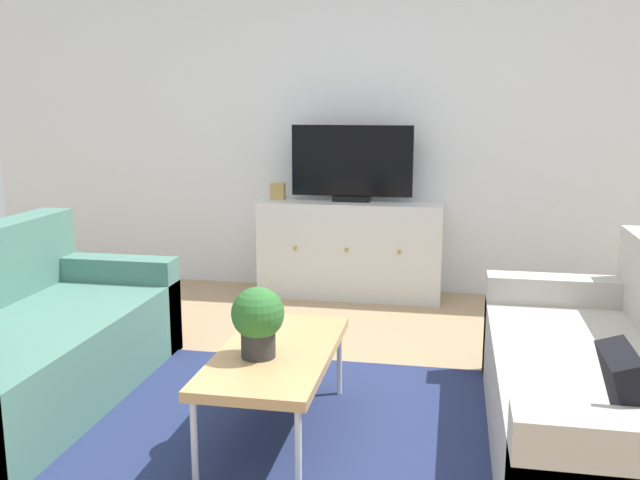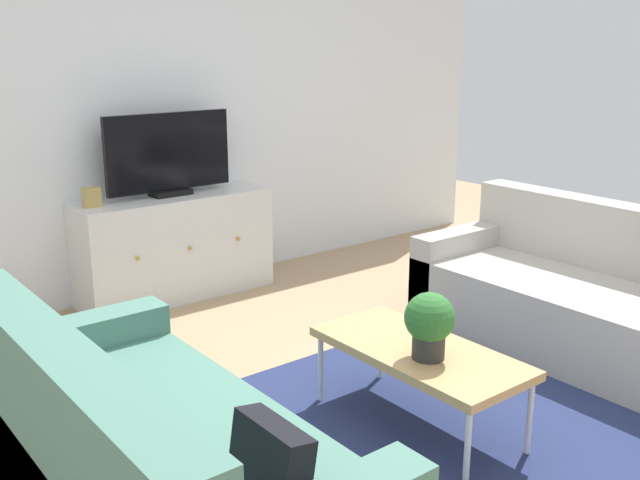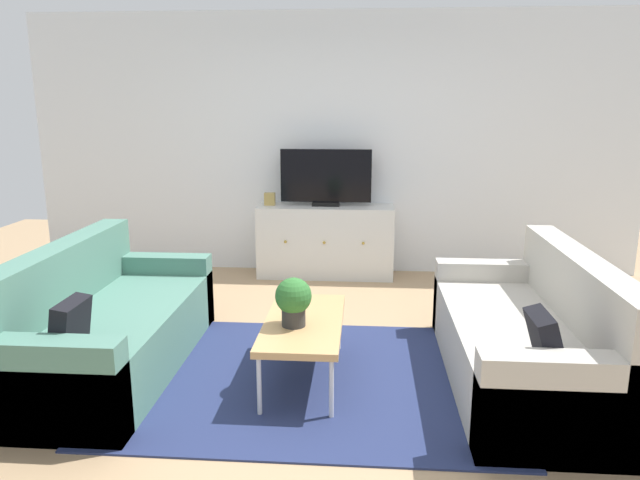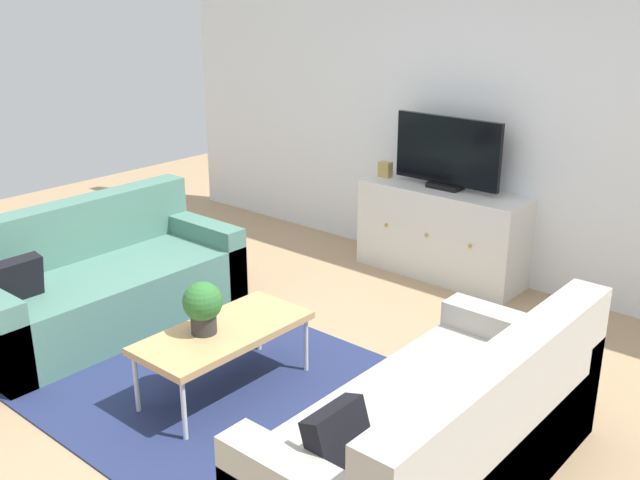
# 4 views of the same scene
# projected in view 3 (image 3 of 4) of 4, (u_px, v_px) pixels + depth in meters

# --- Properties ---
(ground_plane) EXTENTS (10.00, 10.00, 0.00)m
(ground_plane) POSITION_uv_depth(u_px,v_px,m) (313.00, 369.00, 4.03)
(ground_plane) COLOR tan
(wall_back) EXTENTS (6.40, 0.12, 2.70)m
(wall_back) POSITION_uv_depth(u_px,v_px,m) (333.00, 145.00, 6.20)
(wall_back) COLOR white
(wall_back) RESTS_ON ground_plane
(area_rug) EXTENTS (2.50, 1.90, 0.01)m
(area_rug) POSITION_uv_depth(u_px,v_px,m) (311.00, 378.00, 3.88)
(area_rug) COLOR navy
(area_rug) RESTS_ON ground_plane
(couch_left_side) EXTENTS (0.89, 1.93, 0.86)m
(couch_left_side) POSITION_uv_depth(u_px,v_px,m) (100.00, 330.00, 3.97)
(couch_left_side) COLOR #4C7A6B
(couch_left_side) RESTS_ON ground_plane
(couch_right_side) EXTENTS (0.89, 1.93, 0.86)m
(couch_right_side) POSITION_uv_depth(u_px,v_px,m) (535.00, 342.00, 3.76)
(couch_right_side) COLOR #B2ADA3
(couch_right_side) RESTS_ON ground_plane
(coffee_table) EXTENTS (0.50, 1.05, 0.41)m
(coffee_table) POSITION_uv_depth(u_px,v_px,m) (304.00, 325.00, 3.80)
(coffee_table) COLOR tan
(coffee_table) RESTS_ON ground_plane
(potted_plant) EXTENTS (0.23, 0.23, 0.31)m
(potted_plant) POSITION_uv_depth(u_px,v_px,m) (293.00, 300.00, 3.66)
(potted_plant) COLOR #2D2D2D
(potted_plant) RESTS_ON coffee_table
(tv_console) EXTENTS (1.41, 0.47, 0.75)m
(tv_console) POSITION_uv_depth(u_px,v_px,m) (326.00, 241.00, 6.16)
(tv_console) COLOR silver
(tv_console) RESTS_ON ground_plane
(flat_screen_tv) EXTENTS (0.93, 0.16, 0.58)m
(flat_screen_tv) POSITION_uv_depth(u_px,v_px,m) (326.00, 178.00, 6.03)
(flat_screen_tv) COLOR black
(flat_screen_tv) RESTS_ON tv_console
(mantel_clock) EXTENTS (0.11, 0.07, 0.13)m
(mantel_clock) POSITION_uv_depth(u_px,v_px,m) (270.00, 199.00, 6.10)
(mantel_clock) COLOR tan
(mantel_clock) RESTS_ON tv_console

